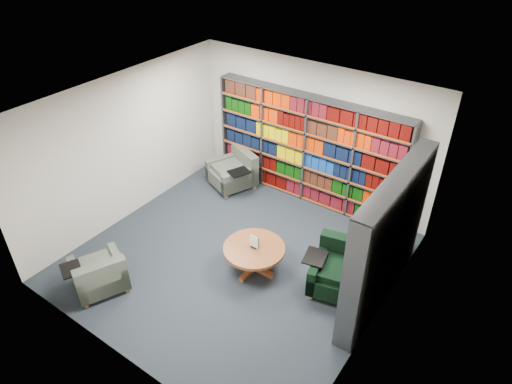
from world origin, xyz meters
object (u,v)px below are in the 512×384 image
Objects in this scene: chair_teal_left at (235,172)px; chair_green_right at (342,271)px; coffee_table at (254,252)px; chair_teal_front at (100,276)px.

chair_green_right is (3.22, -1.44, 0.01)m from chair_teal_left.
coffee_table is (1.86, -1.93, 0.07)m from chair_teal_left.
chair_teal_front is (-3.08, -2.27, -0.04)m from chair_green_right.
chair_green_right is 1.08× the size of chair_teal_front.
chair_teal_front is at bearing -87.82° from chair_teal_left.
coffee_table reaches higher than chair_teal_front.
coffee_table is at bearing -160.05° from chair_green_right.
chair_teal_left reaches higher than coffee_table.
chair_teal_left is 1.09× the size of chair_teal_front.
chair_teal_left reaches higher than chair_teal_front.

